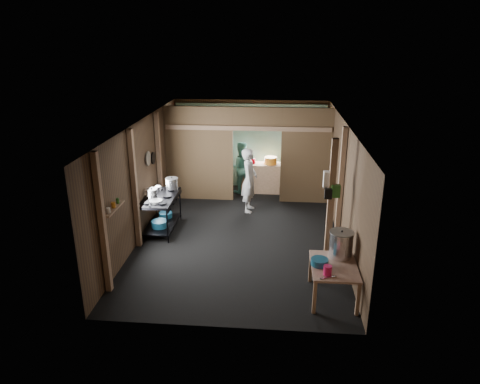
# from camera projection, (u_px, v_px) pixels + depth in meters

# --- Properties ---
(floor) EXTENTS (4.50, 7.00, 0.00)m
(floor) POSITION_uv_depth(u_px,v_px,m) (241.00, 233.00, 10.25)
(floor) COLOR black
(floor) RESTS_ON ground
(ceiling) EXTENTS (4.50, 7.00, 0.00)m
(ceiling) POSITION_uv_depth(u_px,v_px,m) (241.00, 123.00, 9.36)
(ceiling) COLOR #3B3732
(ceiling) RESTS_ON ground
(wall_back) EXTENTS (4.50, 0.00, 2.60)m
(wall_back) POSITION_uv_depth(u_px,v_px,m) (251.00, 144.00, 13.08)
(wall_back) COLOR brown
(wall_back) RESTS_ON ground
(wall_front) EXTENTS (4.50, 0.00, 2.60)m
(wall_front) POSITION_uv_depth(u_px,v_px,m) (221.00, 254.00, 6.53)
(wall_front) COLOR brown
(wall_front) RESTS_ON ground
(wall_left) EXTENTS (0.00, 7.00, 2.60)m
(wall_left) POSITION_uv_depth(u_px,v_px,m) (143.00, 178.00, 9.99)
(wall_left) COLOR brown
(wall_left) RESTS_ON ground
(wall_right) EXTENTS (0.00, 7.00, 2.60)m
(wall_right) POSITION_uv_depth(u_px,v_px,m) (343.00, 183.00, 9.62)
(wall_right) COLOR brown
(wall_right) RESTS_ON ground
(partition_left) EXTENTS (1.85, 0.10, 2.60)m
(partition_left) POSITION_uv_depth(u_px,v_px,m) (199.00, 154.00, 11.97)
(partition_left) COLOR brown
(partition_left) RESTS_ON floor
(partition_right) EXTENTS (1.35, 0.10, 2.60)m
(partition_right) POSITION_uv_depth(u_px,v_px,m) (306.00, 156.00, 11.74)
(partition_right) COLOR brown
(partition_right) RESTS_ON floor
(partition_header) EXTENTS (1.30, 0.10, 0.60)m
(partition_header) POSITION_uv_depth(u_px,v_px,m) (257.00, 118.00, 11.50)
(partition_header) COLOR brown
(partition_header) RESTS_ON wall_back
(turquoise_panel) EXTENTS (4.40, 0.06, 2.50)m
(turquoise_panel) POSITION_uv_depth(u_px,v_px,m) (250.00, 146.00, 13.04)
(turquoise_panel) COLOR #7AA7A1
(turquoise_panel) RESTS_ON wall_back
(back_counter) EXTENTS (1.20, 0.50, 0.85)m
(back_counter) POSITION_uv_depth(u_px,v_px,m) (259.00, 178.00, 12.84)
(back_counter) COLOR #A47E62
(back_counter) RESTS_ON floor
(wall_clock) EXTENTS (0.20, 0.03, 0.20)m
(wall_clock) POSITION_uv_depth(u_px,v_px,m) (259.00, 125.00, 12.76)
(wall_clock) COLOR white
(wall_clock) RESTS_ON wall_back
(post_left_a) EXTENTS (0.10, 0.12, 2.60)m
(post_left_a) POSITION_uv_depth(u_px,v_px,m) (102.00, 225.00, 7.54)
(post_left_a) COLOR #A47E62
(post_left_a) RESTS_ON floor
(post_left_b) EXTENTS (0.10, 0.12, 2.60)m
(post_left_b) POSITION_uv_depth(u_px,v_px,m) (135.00, 190.00, 9.23)
(post_left_b) COLOR #A47E62
(post_left_b) RESTS_ON floor
(post_left_c) EXTENTS (0.10, 0.12, 2.60)m
(post_left_c) POSITION_uv_depth(u_px,v_px,m) (159.00, 163.00, 11.10)
(post_left_c) COLOR #A47E62
(post_left_c) RESTS_ON floor
(post_right) EXTENTS (0.10, 0.12, 2.60)m
(post_right) POSITION_uv_depth(u_px,v_px,m) (341.00, 186.00, 9.44)
(post_right) COLOR #A47E62
(post_right) RESTS_ON floor
(post_free) EXTENTS (0.12, 0.12, 2.60)m
(post_free) POSITION_uv_depth(u_px,v_px,m) (331.00, 204.00, 8.44)
(post_free) COLOR #A47E62
(post_free) RESTS_ON floor
(cross_beam) EXTENTS (4.40, 0.12, 0.12)m
(cross_beam) POSITION_uv_depth(u_px,v_px,m) (248.00, 128.00, 11.56)
(cross_beam) COLOR #A47E62
(cross_beam) RESTS_ON wall_left
(pan_lid_big) EXTENTS (0.03, 0.34, 0.34)m
(pan_lid_big) POSITION_uv_depth(u_px,v_px,m) (148.00, 158.00, 10.24)
(pan_lid_big) COLOR gray
(pan_lid_big) RESTS_ON wall_left
(pan_lid_small) EXTENTS (0.03, 0.30, 0.30)m
(pan_lid_small) POSITION_uv_depth(u_px,v_px,m) (153.00, 158.00, 10.65)
(pan_lid_small) COLOR black
(pan_lid_small) RESTS_ON wall_left
(wall_shelf) EXTENTS (0.14, 0.80, 0.03)m
(wall_shelf) POSITION_uv_depth(u_px,v_px,m) (114.00, 208.00, 7.98)
(wall_shelf) COLOR #A47E62
(wall_shelf) RESTS_ON wall_left
(jar_white) EXTENTS (0.07, 0.07, 0.10)m
(jar_white) POSITION_uv_depth(u_px,v_px,m) (108.00, 210.00, 7.72)
(jar_white) COLOR white
(jar_white) RESTS_ON wall_shelf
(jar_yellow) EXTENTS (0.08, 0.08, 0.10)m
(jar_yellow) POSITION_uv_depth(u_px,v_px,m) (113.00, 205.00, 7.95)
(jar_yellow) COLOR orange
(jar_yellow) RESTS_ON wall_shelf
(jar_green) EXTENTS (0.06, 0.06, 0.10)m
(jar_green) POSITION_uv_depth(u_px,v_px,m) (118.00, 201.00, 8.16)
(jar_green) COLOR #2A6623
(jar_green) RESTS_ON wall_shelf
(bag_white) EXTENTS (0.22, 0.15, 0.32)m
(bag_white) POSITION_uv_depth(u_px,v_px,m) (329.00, 179.00, 8.35)
(bag_white) COLOR white
(bag_white) RESTS_ON post_free
(bag_green) EXTENTS (0.16, 0.12, 0.24)m
(bag_green) POSITION_uv_depth(u_px,v_px,m) (336.00, 191.00, 8.27)
(bag_green) COLOR #2A6623
(bag_green) RESTS_ON post_free
(bag_black) EXTENTS (0.14, 0.10, 0.20)m
(bag_black) POSITION_uv_depth(u_px,v_px,m) (328.00, 194.00, 8.28)
(bag_black) COLOR black
(bag_black) RESTS_ON post_free
(gas_range) EXTENTS (0.74, 1.44, 0.85)m
(gas_range) POSITION_uv_depth(u_px,v_px,m) (161.00, 213.00, 10.28)
(gas_range) COLOR black
(gas_range) RESTS_ON floor
(prep_table) EXTENTS (0.78, 1.08, 0.64)m
(prep_table) POSITION_uv_depth(u_px,v_px,m) (333.00, 281.00, 7.66)
(prep_table) COLOR tan
(prep_table) RESTS_ON floor
(stove_pot_large) EXTENTS (0.35, 0.35, 0.31)m
(stove_pot_large) POSITION_uv_depth(u_px,v_px,m) (172.00, 184.00, 10.55)
(stove_pot_large) COLOR silver
(stove_pot_large) RESTS_ON gas_range
(stove_pot_med) EXTENTS (0.30, 0.30, 0.23)m
(stove_pot_med) POSITION_uv_depth(u_px,v_px,m) (152.00, 194.00, 10.05)
(stove_pot_med) COLOR silver
(stove_pot_med) RESTS_ON gas_range
(stove_saucepan) EXTENTS (0.19, 0.19, 0.11)m
(stove_saucepan) POSITION_uv_depth(u_px,v_px,m) (157.00, 188.00, 10.51)
(stove_saucepan) COLOR silver
(stove_saucepan) RESTS_ON gas_range
(frying_pan) EXTENTS (0.43, 0.58, 0.07)m
(frying_pan) POSITION_uv_depth(u_px,v_px,m) (156.00, 201.00, 9.79)
(frying_pan) COLOR gray
(frying_pan) RESTS_ON gas_range
(blue_tub_front) EXTENTS (0.37, 0.37, 0.15)m
(blue_tub_front) POSITION_uv_depth(u_px,v_px,m) (160.00, 224.00, 10.16)
(blue_tub_front) COLOR navy
(blue_tub_front) RESTS_ON gas_range
(blue_tub_back) EXTENTS (0.32, 0.32, 0.13)m
(blue_tub_back) POSITION_uv_depth(u_px,v_px,m) (166.00, 215.00, 10.69)
(blue_tub_back) COLOR navy
(blue_tub_back) RESTS_ON gas_range
(stock_pot) EXTENTS (0.54, 0.54, 0.50)m
(stock_pot) POSITION_uv_depth(u_px,v_px,m) (341.00, 245.00, 7.78)
(stock_pot) COLOR silver
(stock_pot) RESTS_ON prep_table
(wash_basin) EXTENTS (0.39, 0.39, 0.11)m
(wash_basin) POSITION_uv_depth(u_px,v_px,m) (320.00, 262.00, 7.55)
(wash_basin) COLOR navy
(wash_basin) RESTS_ON prep_table
(pink_bucket) EXTENTS (0.17, 0.17, 0.17)m
(pink_bucket) POSITION_uv_depth(u_px,v_px,m) (328.00, 270.00, 7.22)
(pink_bucket) COLOR #CA1652
(pink_bucket) RESTS_ON prep_table
(knife) EXTENTS (0.29, 0.14, 0.01)m
(knife) POSITION_uv_depth(u_px,v_px,m) (328.00, 277.00, 7.16)
(knife) COLOR silver
(knife) RESTS_ON prep_table
(yellow_tub) EXTENTS (0.37, 0.37, 0.20)m
(yellow_tub) POSITION_uv_depth(u_px,v_px,m) (271.00, 160.00, 12.64)
(yellow_tub) COLOR orange
(yellow_tub) RESTS_ON back_counter
(red_cup) EXTENTS (0.13, 0.13, 0.15)m
(red_cup) POSITION_uv_depth(u_px,v_px,m) (253.00, 161.00, 12.69)
(red_cup) COLOR #C1000F
(red_cup) RESTS_ON back_counter
(cook) EXTENTS (0.45, 0.64, 1.68)m
(cook) POSITION_uv_depth(u_px,v_px,m) (249.00, 180.00, 11.28)
(cook) COLOR silver
(cook) RESTS_ON floor
(worker_back) EXTENTS (0.85, 0.74, 1.51)m
(worker_back) POSITION_uv_depth(u_px,v_px,m) (241.00, 167.00, 12.66)
(worker_back) COLOR teal
(worker_back) RESTS_ON floor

